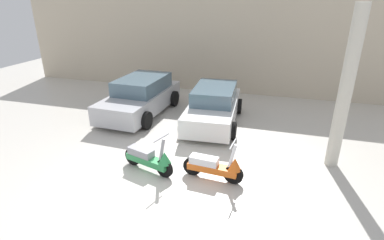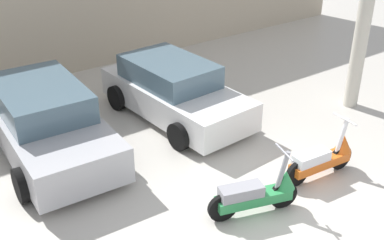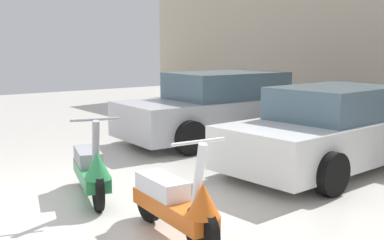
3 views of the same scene
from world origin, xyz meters
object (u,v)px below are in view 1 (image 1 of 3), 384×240
Objects in this scene: car_rear_center at (214,106)px; scooter_front_right at (215,166)px; scooter_front_left at (150,158)px; support_column_side at (345,92)px; car_rear_left at (141,97)px.

scooter_front_right is at bearing 9.64° from car_rear_center.
scooter_front_left is 3.72m from car_rear_center.
scooter_front_left is 5.05m from support_column_side.
scooter_front_right is (1.66, 0.10, -0.00)m from scooter_front_left.
car_rear_left reaches higher than car_rear_center.
scooter_front_left reaches higher than scooter_front_right.
car_rear_left is (-3.67, 3.66, 0.27)m from scooter_front_right.
scooter_front_left is 0.37× the size of car_rear_left.
support_column_side is (2.82, 1.57, 1.64)m from scooter_front_right.
scooter_front_left is 0.37× the size of support_column_side.
car_rear_center reaches higher than scooter_front_right.
scooter_front_left is 0.98× the size of scooter_front_right.
car_rear_left reaches higher than scooter_front_left.
scooter_front_right is at bearing 20.53° from scooter_front_left.
support_column_side is at bearing 58.24° from car_rear_center.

